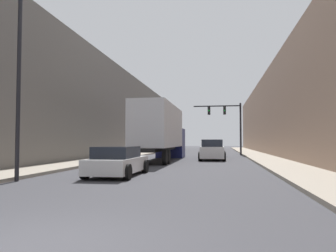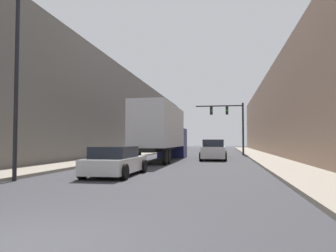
# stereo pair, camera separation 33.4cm
# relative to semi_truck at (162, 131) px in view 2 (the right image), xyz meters

# --- Properties ---
(ground_plane) EXTENTS (200.00, 200.00, 0.00)m
(ground_plane) POSITION_rel_semi_truck_xyz_m (1.86, -21.22, -2.34)
(ground_plane) COLOR #38383D
(sidewalk_right) EXTENTS (2.66, 80.00, 0.15)m
(sidewalk_right) POSITION_rel_semi_truck_xyz_m (8.32, 8.78, -2.27)
(sidewalk_right) COLOR gray
(sidewalk_right) RESTS_ON ground
(sidewalk_left) EXTENTS (2.66, 80.00, 0.15)m
(sidewalk_left) POSITION_rel_semi_truck_xyz_m (-4.60, 8.78, -2.27)
(sidewalk_left) COLOR gray
(sidewalk_left) RESTS_ON ground
(building_right) EXTENTS (6.00, 80.00, 9.29)m
(building_right) POSITION_rel_semi_truck_xyz_m (12.65, 8.78, 2.30)
(building_right) COLOR #997A66
(building_right) RESTS_ON ground
(building_left) EXTENTS (6.00, 80.00, 9.59)m
(building_left) POSITION_rel_semi_truck_xyz_m (-8.93, 8.78, 2.45)
(building_left) COLOR #66605B
(building_left) RESTS_ON ground
(semi_truck) EXTENTS (2.45, 12.17, 4.23)m
(semi_truck) POSITION_rel_semi_truck_xyz_m (0.00, 0.00, 0.00)
(semi_truck) COLOR silver
(semi_truck) RESTS_ON ground
(sedan_car) EXTENTS (2.01, 4.40, 1.30)m
(sedan_car) POSITION_rel_semi_truck_xyz_m (0.08, -11.46, -1.72)
(sedan_car) COLOR silver
(sedan_car) RESTS_ON ground
(suv_car) EXTENTS (2.11, 4.52, 1.67)m
(suv_car) POSITION_rel_semi_truck_xyz_m (3.97, 1.57, -1.55)
(suv_car) COLOR silver
(suv_car) RESTS_ON ground
(traffic_signal_gantry) EXTENTS (5.27, 0.35, 5.75)m
(traffic_signal_gantry) POSITION_rel_semi_truck_xyz_m (5.59, 11.22, 1.62)
(traffic_signal_gantry) COLOR black
(traffic_signal_gantry) RESTS_ON ground
(street_lamp) EXTENTS (0.44, 0.44, 8.17)m
(street_lamp) POSITION_rel_semi_truck_xyz_m (-3.12, -14.01, 2.77)
(street_lamp) COLOR black
(street_lamp) RESTS_ON ground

